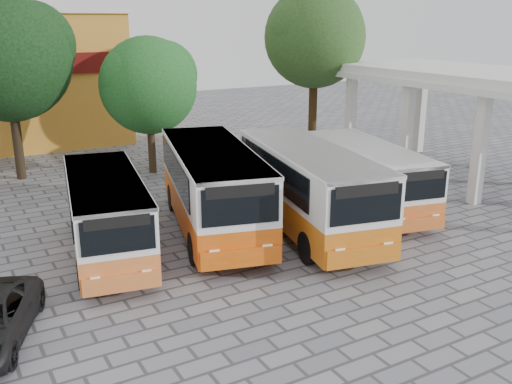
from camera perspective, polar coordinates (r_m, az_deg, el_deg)
ground at (r=20.03m, az=10.36°, el=-5.94°), size 90.00×90.00×0.00m
terminal_shelter at (r=29.02m, az=22.04°, el=10.23°), size 6.80×15.80×5.40m
bus_far_left at (r=19.66m, az=-14.75°, el=-1.79°), size 3.58×7.85×2.71m
bus_centre_left at (r=21.11m, az=-4.33°, el=0.79°), size 4.83×9.32×3.18m
bus_centre_right at (r=21.21m, az=5.26°, el=0.82°), size 4.39×9.20×3.17m
bus_far_right at (r=24.06m, az=11.21°, el=1.88°), size 3.81×7.91×2.72m
tree_left at (r=30.15m, az=-23.53°, el=12.53°), size 6.30×6.00×8.90m
tree_middle at (r=29.52m, az=-10.63°, el=10.75°), size 5.11×4.87×6.93m
tree_right at (r=33.23m, az=5.99°, el=15.46°), size 5.94×5.66×9.54m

